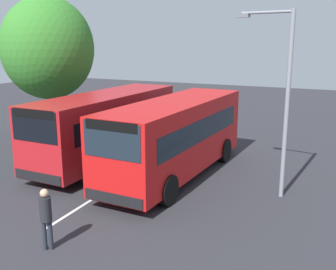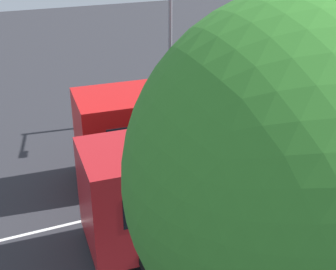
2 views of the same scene
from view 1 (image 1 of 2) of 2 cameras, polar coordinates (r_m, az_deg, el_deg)
The scene contains 7 objects.
ground_plane at distance 18.41m, azimuth -3.11°, elevation -4.35°, with size 67.90×67.90×0.00m, color #2B2B30.
bus_far_left at distance 18.85m, azimuth -8.74°, elevation 1.49°, with size 9.10×2.73×3.19m.
bus_center_left at distance 16.55m, azimuth 1.04°, elevation -0.02°, with size 9.13×2.83×3.19m.
pedestrian at distance 11.46m, azimuth -16.98°, elevation -10.71°, with size 0.44×0.44×1.75m.
street_lamp at distance 14.62m, azimuth 15.84°, elevation 5.97°, with size 0.55×2.20×6.62m.
depot_tree at distance 23.27m, azimuth -16.65°, elevation 11.70°, with size 5.28×4.75×7.93m.
lane_stripe_outer_left at distance 18.41m, azimuth -3.11°, elevation -4.34°, with size 13.72×0.12×0.01m, color silver.
Camera 1 is at (15.38, 8.43, 5.61)m, focal length 42.89 mm.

